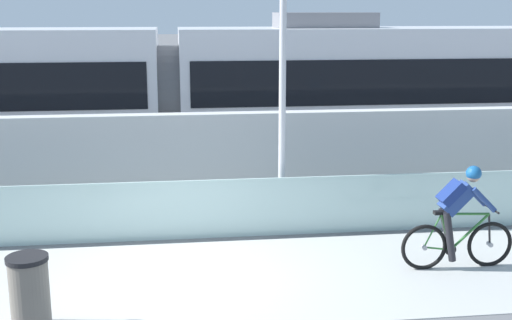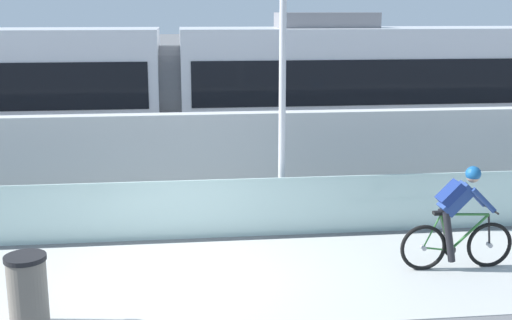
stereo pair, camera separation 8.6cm
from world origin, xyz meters
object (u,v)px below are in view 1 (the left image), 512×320
at_px(lamp_post_antenna, 283,45).
at_px(trash_bin, 30,293).
at_px(cyclist_on_bike, 459,218).
at_px(tram, 169,94).

bearing_deg(lamp_post_antenna, trash_bin, -137.32).
bearing_deg(cyclist_on_bike, tram, 122.38).
bearing_deg(cyclist_on_bike, lamp_post_antenna, 137.64).
bearing_deg(tram, trash_bin, -101.86).
bearing_deg(lamp_post_antenna, tram, 112.91).
height_order(cyclist_on_bike, lamp_post_antenna, lamp_post_antenna).
bearing_deg(lamp_post_antenna, cyclist_on_bike, -42.36).
xyz_separation_m(cyclist_on_bike, trash_bin, (-6.05, -1.25, -0.32)).
distance_m(tram, cyclist_on_bike, 8.19).
height_order(tram, trash_bin, tram).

